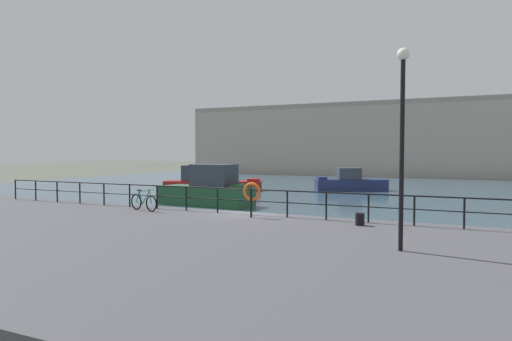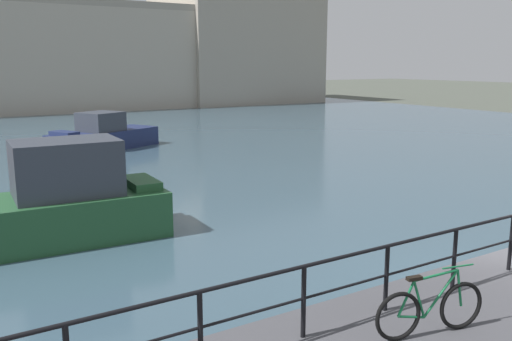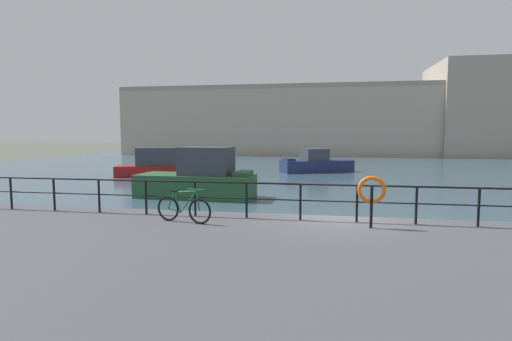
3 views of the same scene
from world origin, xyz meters
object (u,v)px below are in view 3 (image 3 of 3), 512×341
object	(u,v)px
moored_green_narrowboat	(199,179)
parked_bicycle	(184,209)
life_ring_stand	(372,192)
moored_blue_motorboat	(170,165)
harbor_building	(372,120)
moored_red_daysailer	(316,163)

from	to	relation	value
moored_green_narrowboat	parked_bicycle	xyz separation A→B (m)	(2.96, -10.43, 0.41)
life_ring_stand	moored_blue_motorboat	bearing A→B (deg)	124.52
moored_blue_motorboat	life_ring_stand	xyz separation A→B (m)	(14.06, -20.45, 1.17)
harbor_building	moored_red_daysailer	world-z (taller)	harbor_building
moored_red_daysailer	moored_blue_motorboat	bearing A→B (deg)	-1.46
moored_green_narrowboat	life_ring_stand	bearing A→B (deg)	-48.56
harbor_building	moored_red_daysailer	size ratio (longest dim) A/B	9.81
moored_blue_motorboat	parked_bicycle	distance (m)	22.57
parked_bicycle	life_ring_stand	size ratio (longest dim) A/B	1.24
harbor_building	moored_blue_motorboat	bearing A→B (deg)	-119.72
moored_red_daysailer	harbor_building	bearing A→B (deg)	-130.81
harbor_building	parked_bicycle	size ratio (longest dim) A/B	38.77
harbor_building	parked_bicycle	xyz separation A→B (m)	(-11.47, -56.43, -4.24)
harbor_building	life_ring_stand	bearing A→B (deg)	-96.42
moored_blue_motorboat	moored_green_narrowboat	xyz separation A→B (m)	(5.96, -10.30, 0.17)
harbor_building	moored_green_narrowboat	world-z (taller)	harbor_building
harbor_building	moored_red_daysailer	xyz separation A→B (m)	(-8.37, -30.37, -4.93)
moored_red_daysailer	parked_bicycle	distance (m)	26.26
harbor_building	moored_blue_motorboat	distance (m)	41.39
moored_blue_motorboat	parked_bicycle	size ratio (longest dim) A/B	5.31
moored_green_narrowboat	life_ring_stand	xyz separation A→B (m)	(8.11, -10.15, 1.00)
moored_blue_motorboat	moored_green_narrowboat	distance (m)	11.90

